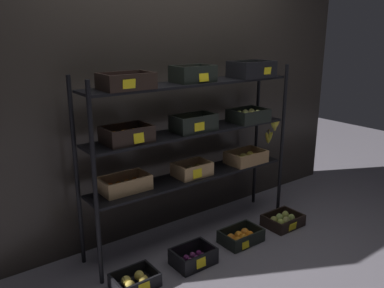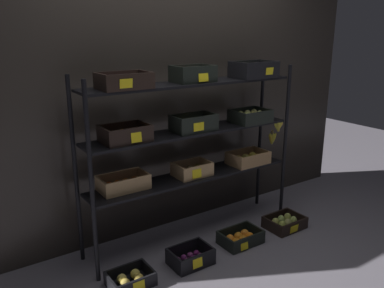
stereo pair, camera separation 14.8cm
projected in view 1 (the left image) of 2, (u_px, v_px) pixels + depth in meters
ground_plane at (192, 235)px, 3.51m from camera, size 10.00×10.00×0.00m
storefront_wall at (167, 98)px, 3.46m from camera, size 4.26×0.12×2.34m
display_rack at (195, 129)px, 3.24m from camera, size 1.99×0.37×1.49m
crate_ground_apple_gold at (135, 281)px, 2.79m from camera, size 0.31×0.24×0.10m
crate_ground_plum at (193, 258)px, 3.06m from camera, size 0.32×0.24×0.13m
crate_ground_orange at (241, 237)px, 3.38m from camera, size 0.35×0.24×0.11m
crate_ground_pear at (283, 221)px, 3.66m from camera, size 0.34×0.27×0.11m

